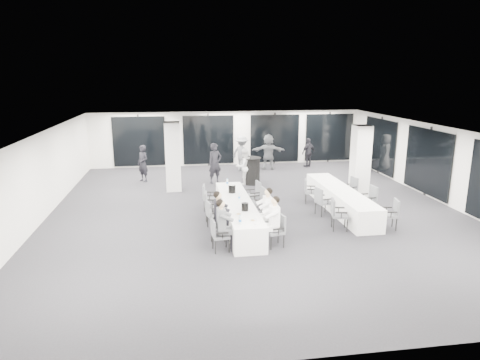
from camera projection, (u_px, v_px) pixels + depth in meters
The scene contains 42 objects.
room at pixel (274, 165), 15.75m from camera, with size 14.04×16.04×2.84m.
column_left at pixel (173, 157), 17.23m from camera, with size 0.60×0.60×2.80m, color silver.
column_right at pixel (360, 162), 16.12m from camera, with size 0.60×0.60×2.80m, color silver.
banquet_table_main at pixel (238, 213), 13.48m from camera, with size 0.90×5.00×0.75m, color white.
banquet_table_side at pixel (340, 200), 14.92m from camera, with size 0.90×5.00×0.75m, color white.
cocktail_table at pixel (251, 171), 18.48m from camera, with size 0.83×0.83×1.16m.
chair_main_left_near at pixel (218, 233), 11.39m from camera, with size 0.49×0.53×0.88m.
chair_main_left_second at pixel (215, 223), 12.18m from camera, with size 0.47×0.52×0.86m.
chair_main_left_mid at pixel (212, 213), 13.05m from camera, with size 0.52×0.55×0.86m.
chair_main_left_fourth at pixel (210, 204), 13.84m from camera, with size 0.53×0.57×0.93m.
chair_main_left_far at pixel (208, 196), 14.86m from camera, with size 0.52×0.56×0.91m.
chair_main_right_near at pixel (278, 228), 11.72m from camera, with size 0.53×0.56×0.90m.
chair_main_right_second at pixel (271, 217), 12.56m from camera, with size 0.56×0.59×0.93m.
chair_main_right_mid at pixel (266, 211), 13.20m from camera, with size 0.52×0.56×0.91m.
chair_main_right_fourth at pixel (259, 200), 14.23m from camera, with size 0.56×0.60×0.97m.
chair_main_right_far at pixel (255, 193), 15.08m from camera, with size 0.56×0.59×0.96m.
chair_side_left_near at pixel (337, 212), 12.97m from camera, with size 0.57×0.60×0.96m.
chair_side_left_mid at pixel (322, 200), 14.33m from camera, with size 0.57×0.59×0.94m.
chair_side_left_far at pixel (309, 190), 15.71m from camera, with size 0.55×0.57×0.89m.
chair_side_right_near at pixel (391, 212), 13.04m from camera, with size 0.56×0.59×0.94m.
chair_side_right_mid at pixel (370, 198), 14.50m from camera, with size 0.53×0.58×0.96m.
chair_side_right_far at pixel (351, 188), 16.00m from camera, with size 0.54×0.57×0.89m.
seated_guest_a at pixel (224, 222), 11.35m from camera, with size 0.50×0.38×1.44m.
seated_guest_b at pixel (221, 212), 12.12m from camera, with size 0.50×0.38×1.44m.
seated_guest_c at pixel (272, 218), 11.61m from camera, with size 0.50×0.38×1.44m.
seated_guest_d at pixel (266, 209), 12.45m from camera, with size 0.50×0.38×1.44m.
standing_guest_a at pixel (215, 161), 18.51m from camera, with size 0.73×0.59×2.00m, color black.
standing_guest_b at pixel (244, 164), 18.31m from camera, with size 0.86×0.53×1.79m, color white.
standing_guest_c at pixel (242, 151), 20.96m from camera, with size 1.26×0.64×1.95m, color #5A5D61.
standing_guest_d at pixel (308, 151), 21.85m from camera, with size 1.00×0.56×1.70m, color black.
standing_guest_e at pixel (358, 150), 21.03m from camera, with size 0.97×0.59×2.00m, color white.
standing_guest_f at pixel (268, 149), 21.27m from camera, with size 1.85×0.71×2.01m, color #5A5D61.
standing_guest_g at pixel (143, 161), 18.83m from camera, with size 0.67×0.54×1.84m, color black.
ice_bucket_near at pixel (245, 207), 12.46m from camera, with size 0.20×0.20×0.23m, color black.
ice_bucket_far at pixel (232, 189), 14.36m from camera, with size 0.24×0.24×0.27m, color black.
water_bottle_a at pixel (240, 220), 11.34m from camera, with size 0.08×0.08×0.24m, color silver.
water_bottle_b at pixel (239, 197), 13.53m from camera, with size 0.07×0.07×0.21m, color silver.
water_bottle_c at pixel (227, 182), 15.33m from camera, with size 0.08×0.08×0.24m, color silver.
plate_a at pixel (239, 214), 12.14m from camera, with size 0.21×0.21×0.03m.
plate_b at pixel (253, 220), 11.61m from camera, with size 0.21×0.21×0.03m.
plate_c at pixel (244, 208), 12.73m from camera, with size 0.20×0.20×0.03m.
wine_glass at pixel (255, 220), 11.29m from camera, with size 0.07×0.07×0.19m.
Camera 1 is at (-2.63, -13.97, 4.60)m, focal length 32.00 mm.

